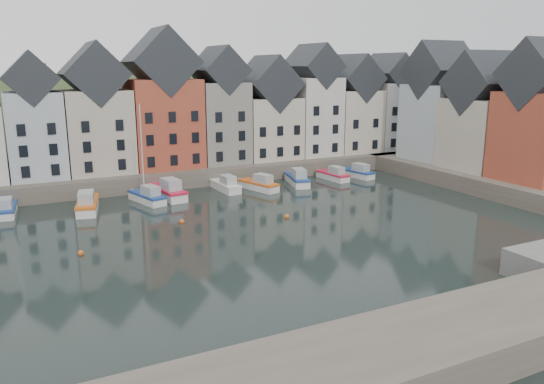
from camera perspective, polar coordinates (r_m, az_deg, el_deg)
ground at (r=46.56m, az=-2.00°, el=-5.26°), size 260.00×260.00×0.00m
far_quay at (r=73.81m, az=-11.79°, el=2.25°), size 90.00×16.00×2.00m
right_quay at (r=71.51m, az=24.90°, el=0.92°), size 14.00×54.00×2.00m
hillside at (r=103.24m, az=-15.07°, el=-5.66°), size 153.60×70.40×64.00m
far_terrace at (r=71.72m, az=-9.16°, el=8.40°), size 72.37×8.16×17.78m
right_terrace at (r=72.88m, az=21.91°, el=7.73°), size 8.30×24.25×16.36m
mooring_buoys at (r=49.90m, az=-8.77°, el=-3.95°), size 20.50×5.50×0.50m
boat_b at (r=60.67m, az=-26.63°, el=-1.66°), size 2.17×5.59×2.10m
boat_c at (r=58.90m, az=-19.24°, el=-1.27°), size 3.29×6.82×2.51m
boat_d at (r=60.78m, az=-13.22°, el=-0.46°), size 3.25×6.08×11.10m
boat_e at (r=62.32m, az=-11.09°, el=0.06°), size 3.00×7.12×2.65m
boat_f at (r=65.07m, az=-4.97°, el=0.70°), size 2.05×5.84×2.21m
boat_g at (r=65.31m, az=-1.37°, el=0.80°), size 3.54×6.14×2.25m
boat_h at (r=68.32m, az=2.76°, el=1.40°), size 3.50×6.61×2.43m
boat_i at (r=71.65m, az=6.62°, el=1.81°), size 2.23×5.59×2.09m
boat_j at (r=73.82m, az=9.14°, el=2.08°), size 2.74×5.85×2.16m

